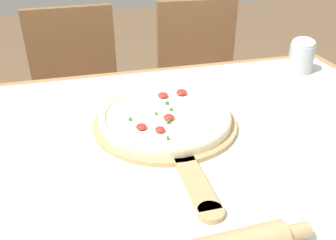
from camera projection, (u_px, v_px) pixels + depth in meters
The scene contains 7 objects.
dining_table at pixel (193, 174), 0.92m from camera, with size 1.33×0.97×0.76m.
towel_cloth at pixel (194, 139), 0.87m from camera, with size 1.25×0.89×0.00m.
pizza_peel at pixel (167, 126), 0.90m from camera, with size 0.37×0.54×0.01m.
pizza at pixel (165, 116), 0.91m from camera, with size 0.34×0.34×0.03m.
chair_left at pixel (79, 97), 1.60m from camera, with size 0.42×0.42×0.91m.
chair_right at pixel (199, 84), 1.73m from camera, with size 0.42×0.42×0.91m.
flour_cup at pixel (302, 54), 1.21m from camera, with size 0.08×0.08×0.12m.
Camera 1 is at (-0.25, -0.69, 1.23)m, focal length 38.00 mm.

